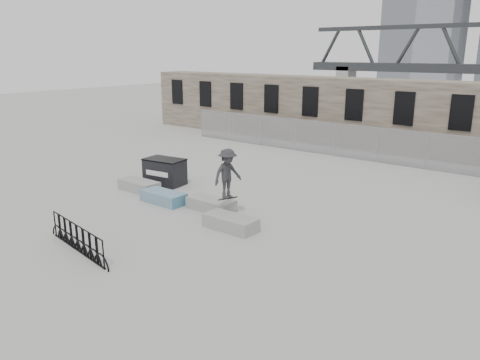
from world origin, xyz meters
name	(u,v)px	position (x,y,z in m)	size (l,w,h in m)	color
ground	(191,207)	(0.00, 0.00, 0.00)	(120.00, 120.00, 0.00)	#A0A09C
stone_wall	(362,113)	(0.00, 16.24, 2.26)	(36.00, 2.58, 4.50)	brown
chainlink_fence	(334,139)	(0.00, 12.50, 1.04)	(22.06, 0.06, 2.02)	gray
planter_far_left	(139,185)	(-3.55, 0.25, 0.26)	(2.00, 0.90, 0.48)	#989896
planter_center_left	(163,197)	(-1.35, -0.28, 0.26)	(2.00, 0.90, 0.48)	teal
planter_center_right	(211,204)	(0.86, 0.26, 0.26)	(2.00, 0.90, 0.48)	#989896
planter_offset	(231,222)	(2.81, -0.87, 0.26)	(2.00, 0.90, 0.48)	#989896
dumpster	(165,171)	(-3.41, 1.73, 0.63)	(2.05, 1.41, 1.26)	black
bike_rack	(77,238)	(0.21, -5.41, 0.44)	(4.00, 0.66, 0.90)	black
skateboarder	(228,174)	(2.07, -0.15, 1.80)	(0.92, 1.32, 2.03)	#2B2B2E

